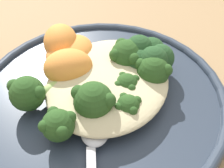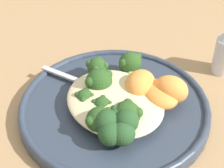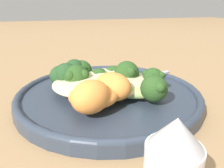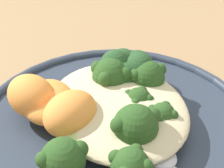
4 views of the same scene
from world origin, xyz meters
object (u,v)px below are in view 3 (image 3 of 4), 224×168
at_px(broccoli_stalk_0, 145,89).
at_px(broccoli_stalk_5, 85,75).
at_px(sweet_potato_chunk_2, 91,97).
at_px(sweet_potato_chunk_0, 93,96).
at_px(quinoa_mound, 103,82).
at_px(kale_tuft, 69,73).
at_px(spoon, 142,79).
at_px(broccoli_stalk_3, 111,77).
at_px(broccoli_stalk_4, 100,79).
at_px(broccoli_stalk_6, 78,78).
at_px(broccoli_stalk_2, 124,76).
at_px(broccoli_stalk_1, 147,80).
at_px(sweet_potato_chunk_1, 113,87).
at_px(plate, 108,95).

height_order(broccoli_stalk_0, broccoli_stalk_5, same).
bearing_deg(sweet_potato_chunk_2, sweet_potato_chunk_0, -115.23).
height_order(quinoa_mound, kale_tuft, kale_tuft).
bearing_deg(kale_tuft, spoon, 168.69).
distance_m(quinoa_mound, broccoli_stalk_3, 0.03).
bearing_deg(spoon, broccoli_stalk_3, 147.11).
distance_m(broccoli_stalk_4, broccoli_stalk_6, 0.04).
height_order(broccoli_stalk_2, broccoli_stalk_3, broccoli_stalk_2).
distance_m(broccoli_stalk_1, broccoli_stalk_5, 0.11).
relative_size(broccoli_stalk_2, kale_tuft, 1.47).
xyz_separation_m(broccoli_stalk_0, broccoli_stalk_6, (0.08, -0.07, 0.00)).
bearing_deg(kale_tuft, broccoli_stalk_6, 112.64).
xyz_separation_m(broccoli_stalk_1, broccoli_stalk_2, (0.03, -0.02, 0.00)).
bearing_deg(sweet_potato_chunk_1, broccoli_stalk_0, 159.83).
bearing_deg(plate, broccoli_stalk_1, 164.13).
distance_m(broccoli_stalk_1, broccoli_stalk_3, 0.06).
distance_m(broccoli_stalk_2, kale_tuft, 0.09).
bearing_deg(sweet_potato_chunk_1, kale_tuft, -58.76).
bearing_deg(broccoli_stalk_4, plate, -142.36).
xyz_separation_m(broccoli_stalk_3, kale_tuft, (0.07, -0.02, 0.01)).
bearing_deg(sweet_potato_chunk_2, broccoli_stalk_4, -112.31).
distance_m(broccoli_stalk_3, broccoli_stalk_4, 0.02).
relative_size(broccoli_stalk_1, sweet_potato_chunk_1, 1.97).
bearing_deg(broccoli_stalk_5, broccoli_stalk_2, -133.30).
relative_size(sweet_potato_chunk_0, sweet_potato_chunk_2, 1.24).
bearing_deg(broccoli_stalk_6, broccoli_stalk_5, -72.85).
height_order(broccoli_stalk_0, broccoli_stalk_2, broccoli_stalk_2).
bearing_deg(broccoli_stalk_3, broccoli_stalk_4, 141.15).
height_order(broccoli_stalk_4, kale_tuft, kale_tuft).
distance_m(kale_tuft, spoon, 0.13).
height_order(broccoli_stalk_5, spoon, broccoli_stalk_5).
bearing_deg(broccoli_stalk_4, sweet_potato_chunk_2, 169.91).
height_order(broccoli_stalk_1, broccoli_stalk_5, broccoli_stalk_5).
distance_m(plate, broccoli_stalk_0, 0.08).
xyz_separation_m(quinoa_mound, broccoli_stalk_6, (0.04, -0.01, 0.01)).
height_order(broccoli_stalk_0, kale_tuft, kale_tuft).
bearing_deg(broccoli_stalk_4, broccoli_stalk_2, -99.52).
bearing_deg(sweet_potato_chunk_2, broccoli_stalk_0, -171.42).
relative_size(quinoa_mound, kale_tuft, 2.61).
relative_size(quinoa_mound, broccoli_stalk_4, 1.85).
bearing_deg(broccoli_stalk_3, sweet_potato_chunk_2, -177.58).
height_order(broccoli_stalk_3, broccoli_stalk_5, broccoli_stalk_5).
height_order(plate, spoon, spoon).
xyz_separation_m(broccoli_stalk_1, spoon, (-0.01, -0.03, -0.01)).
bearing_deg(kale_tuft, sweet_potato_chunk_0, 101.06).
height_order(broccoli_stalk_6, kale_tuft, kale_tuft).
bearing_deg(kale_tuft, broccoli_stalk_3, 167.32).
bearing_deg(quinoa_mound, broccoli_stalk_0, 124.20).
bearing_deg(broccoli_stalk_3, broccoli_stalk_6, 134.62).
bearing_deg(sweet_potato_chunk_0, sweet_potato_chunk_1, -156.92).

